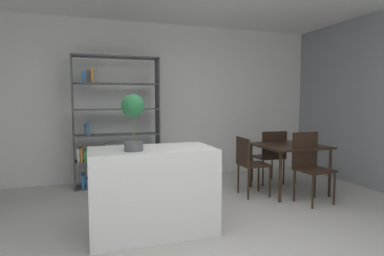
{
  "coord_description": "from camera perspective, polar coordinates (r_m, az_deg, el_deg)",
  "views": [
    {
      "loc": [
        -1.14,
        -2.8,
        1.42
      ],
      "look_at": [
        0.16,
        1.11,
        1.07
      ],
      "focal_mm": 30.07,
      "sensor_mm": 36.0,
      "label": 1
    }
  ],
  "objects": [
    {
      "name": "dining_chair_island_side",
      "position": [
        4.88,
        10.03,
        -5.69
      ],
      "size": [
        0.42,
        0.42,
        0.88
      ],
      "rotation": [
        0.0,
        0.0,
        1.53
      ],
      "color": "black",
      "rests_on": "ground_plane"
    },
    {
      "name": "ground_plane",
      "position": [
        3.34,
        3.58,
        -20.38
      ],
      "size": [
        9.0,
        9.0,
        0.0
      ],
      "primitive_type": "plane",
      "color": "beige"
    },
    {
      "name": "open_bookshelf",
      "position": [
        5.46,
        -14.03,
        -0.55
      ],
      "size": [
        1.39,
        0.32,
        2.14
      ],
      "color": "#4C4C51",
      "rests_on": "ground_plane"
    },
    {
      "name": "back_partition",
      "position": [
        5.94,
        -7.38,
        4.64
      ],
      "size": [
        6.55,
        0.06,
        2.81
      ],
      "primitive_type": "cube",
      "color": "white",
      "rests_on": "ground_plane"
    },
    {
      "name": "kitchen_island",
      "position": [
        3.56,
        -7.04,
        -10.91
      ],
      "size": [
        1.32,
        0.7,
        0.92
      ],
      "primitive_type": "cube",
      "color": "white",
      "rests_on": "ground_plane"
    },
    {
      "name": "dining_table",
      "position": [
        5.22,
        16.81,
        -3.68
      ],
      "size": [
        0.98,
        0.96,
        0.74
      ],
      "color": "black",
      "rests_on": "ground_plane"
    },
    {
      "name": "dining_chair_near",
      "position": [
        4.84,
        20.09,
        -5.49
      ],
      "size": [
        0.49,
        0.45,
        0.98
      ],
      "rotation": [
        0.0,
        0.0,
        0.11
      ],
      "color": "black",
      "rests_on": "ground_plane"
    },
    {
      "name": "potted_plant_on_island",
      "position": [
        3.27,
        -10.41,
        2.31
      ],
      "size": [
        0.23,
        0.23,
        0.57
      ],
      "color": "#4C4C51",
      "rests_on": "kitchen_island"
    },
    {
      "name": "dining_chair_far",
      "position": [
        5.65,
        13.84,
        -4.24
      ],
      "size": [
        0.47,
        0.44,
        0.91
      ],
      "rotation": [
        0.0,
        0.0,
        3.12
      ],
      "color": "black",
      "rests_on": "ground_plane"
    }
  ]
}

